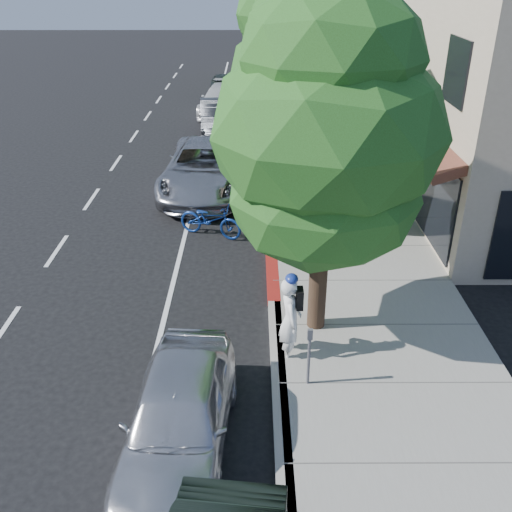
{
  "coord_description": "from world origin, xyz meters",
  "views": [
    {
      "loc": [
        -0.49,
        -12.7,
        7.48
      ],
      "look_at": [
        -0.44,
        -0.94,
        1.35
      ],
      "focal_mm": 40.0,
      "sensor_mm": 36.0,
      "label": 1
    }
  ],
  "objects_px": {
    "street_tree_3": "(283,17)",
    "dark_suv_far": "(227,88)",
    "street_tree_0": "(326,136)",
    "dark_sedan": "(218,117)",
    "street_tree_2": "(290,50)",
    "cyclist": "(290,320)",
    "near_car_a": "(179,415)",
    "pedestrian": "(328,158)",
    "bicycle": "(210,220)",
    "white_pickup": "(222,100)",
    "silver_suv": "(206,168)",
    "street_tree_4": "(278,18)",
    "street_tree_1": "(302,84)",
    "street_tree_5": "(275,15)"
  },
  "relations": [
    {
      "from": "street_tree_3",
      "to": "white_pickup",
      "type": "xyz_separation_m",
      "value": [
        -3.1,
        2.54,
        -4.36
      ]
    },
    {
      "from": "white_pickup",
      "to": "near_car_a",
      "type": "distance_m",
      "value": 24.04
    },
    {
      "from": "near_car_a",
      "to": "dark_suv_far",
      "type": "bearing_deg",
      "value": 93.95
    },
    {
      "from": "street_tree_0",
      "to": "bicycle",
      "type": "distance_m",
      "value": 6.93
    },
    {
      "from": "bicycle",
      "to": "silver_suv",
      "type": "distance_m",
      "value": 3.81
    },
    {
      "from": "cyclist",
      "to": "street_tree_4",
      "type": "bearing_deg",
      "value": -5.57
    },
    {
      "from": "street_tree_0",
      "to": "bicycle",
      "type": "xyz_separation_m",
      "value": [
        -2.7,
        5.0,
        -3.96
      ]
    },
    {
      "from": "street_tree_1",
      "to": "street_tree_2",
      "type": "xyz_separation_m",
      "value": [
        0.0,
        6.0,
        0.11
      ]
    },
    {
      "from": "cyclist",
      "to": "near_car_a",
      "type": "bearing_deg",
      "value": 137.28
    },
    {
      "from": "street_tree_3",
      "to": "cyclist",
      "type": "xyz_separation_m",
      "value": [
        -0.65,
        -19.0,
        -4.14
      ]
    },
    {
      "from": "street_tree_3",
      "to": "white_pickup",
      "type": "bearing_deg",
      "value": 140.67
    },
    {
      "from": "street_tree_1",
      "to": "street_tree_4",
      "type": "height_order",
      "value": "street_tree_4"
    },
    {
      "from": "street_tree_1",
      "to": "cyclist",
      "type": "height_order",
      "value": "street_tree_1"
    },
    {
      "from": "street_tree_1",
      "to": "pedestrian",
      "type": "height_order",
      "value": "street_tree_1"
    },
    {
      "from": "dark_suv_far",
      "to": "street_tree_3",
      "type": "bearing_deg",
      "value": -68.89
    },
    {
      "from": "dark_sedan",
      "to": "pedestrian",
      "type": "distance_m",
      "value": 8.47
    },
    {
      "from": "street_tree_0",
      "to": "street_tree_3",
      "type": "relative_size",
      "value": 0.91
    },
    {
      "from": "street_tree_0",
      "to": "dark_sedan",
      "type": "distance_m",
      "value": 17.2
    },
    {
      "from": "street_tree_3",
      "to": "dark_sedan",
      "type": "relative_size",
      "value": 1.72
    },
    {
      "from": "street_tree_3",
      "to": "near_car_a",
      "type": "height_order",
      "value": "street_tree_3"
    },
    {
      "from": "street_tree_0",
      "to": "dark_suv_far",
      "type": "relative_size",
      "value": 1.63
    },
    {
      "from": "cyclist",
      "to": "pedestrian",
      "type": "relative_size",
      "value": 1.03
    },
    {
      "from": "street_tree_0",
      "to": "street_tree_2",
      "type": "height_order",
      "value": "street_tree_0"
    },
    {
      "from": "street_tree_3",
      "to": "dark_suv_far",
      "type": "distance_m",
      "value": 7.66
    },
    {
      "from": "street_tree_1",
      "to": "cyclist",
      "type": "bearing_deg",
      "value": -95.31
    },
    {
      "from": "street_tree_2",
      "to": "cyclist",
      "type": "bearing_deg",
      "value": -92.86
    },
    {
      "from": "street_tree_1",
      "to": "cyclist",
      "type": "distance_m",
      "value": 7.79
    },
    {
      "from": "street_tree_2",
      "to": "white_pickup",
      "type": "bearing_deg",
      "value": 109.95
    },
    {
      "from": "white_pickup",
      "to": "silver_suv",
      "type": "bearing_deg",
      "value": -82.83
    },
    {
      "from": "street_tree_3",
      "to": "dark_suv_far",
      "type": "height_order",
      "value": "street_tree_3"
    },
    {
      "from": "cyclist",
      "to": "pedestrian",
      "type": "distance_m",
      "value": 10.46
    },
    {
      "from": "street_tree_4",
      "to": "cyclist",
      "type": "height_order",
      "value": "street_tree_4"
    },
    {
      "from": "silver_suv",
      "to": "street_tree_0",
      "type": "bearing_deg",
      "value": -67.63
    },
    {
      "from": "bicycle",
      "to": "street_tree_0",
      "type": "bearing_deg",
      "value": -128.18
    },
    {
      "from": "street_tree_3",
      "to": "dark_suv_far",
      "type": "bearing_deg",
      "value": 118.17
    },
    {
      "from": "street_tree_4",
      "to": "dark_suv_far",
      "type": "distance_m",
      "value": 4.82
    },
    {
      "from": "bicycle",
      "to": "white_pickup",
      "type": "bearing_deg",
      "value": 24.92
    },
    {
      "from": "street_tree_3",
      "to": "dark_sedan",
      "type": "xyz_separation_m",
      "value": [
        -3.1,
        -1.5,
        -4.32
      ]
    },
    {
      "from": "dark_sedan",
      "to": "cyclist",
      "type": "bearing_deg",
      "value": -87.13
    },
    {
      "from": "street_tree_0",
      "to": "bicycle",
      "type": "height_order",
      "value": "street_tree_0"
    },
    {
      "from": "dark_suv_far",
      "to": "street_tree_5",
      "type": "bearing_deg",
      "value": 58.02
    },
    {
      "from": "bicycle",
      "to": "near_car_a",
      "type": "bearing_deg",
      "value": -156.2
    },
    {
      "from": "bicycle",
      "to": "dark_suv_far",
      "type": "height_order",
      "value": "dark_suv_far"
    },
    {
      "from": "street_tree_1",
      "to": "street_tree_4",
      "type": "distance_m",
      "value": 18.0
    },
    {
      "from": "street_tree_3",
      "to": "pedestrian",
      "type": "distance_m",
      "value": 9.7
    },
    {
      "from": "pedestrian",
      "to": "street_tree_3",
      "type": "bearing_deg",
      "value": -102.65
    },
    {
      "from": "street_tree_3",
      "to": "pedestrian",
      "type": "xyz_separation_m",
      "value": [
        1.31,
        -8.72,
        -4.02
      ]
    },
    {
      "from": "silver_suv",
      "to": "near_car_a",
      "type": "relative_size",
      "value": 1.46
    },
    {
      "from": "street_tree_0",
      "to": "street_tree_3",
      "type": "height_order",
      "value": "street_tree_3"
    },
    {
      "from": "white_pickup",
      "to": "pedestrian",
      "type": "height_order",
      "value": "pedestrian"
    }
  ]
}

